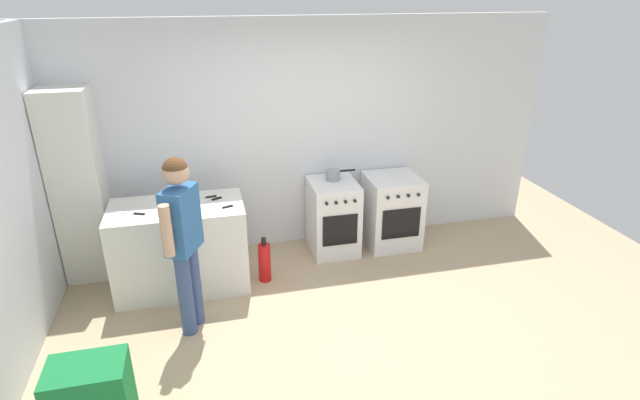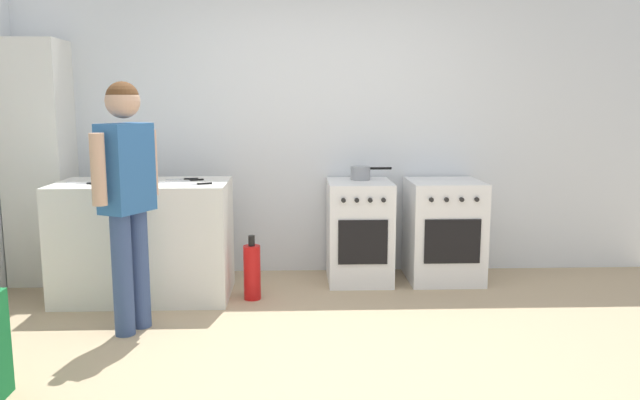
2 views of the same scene
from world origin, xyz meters
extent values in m
plane|color=tan|center=(0.00, 0.00, 0.00)|extent=(8.00, 8.00, 0.00)
cube|color=silver|center=(0.00, 1.95, 1.30)|extent=(6.00, 0.10, 2.60)
cube|color=silver|center=(-1.35, 1.20, 0.45)|extent=(1.30, 0.70, 0.90)
cube|color=white|center=(0.35, 1.58, 0.42)|extent=(0.53, 0.60, 0.85)
cube|color=black|center=(0.35, 1.27, 0.40)|extent=(0.39, 0.01, 0.36)
cylinder|color=black|center=(0.23, 1.46, 0.85)|extent=(0.17, 0.17, 0.01)
cylinder|color=black|center=(0.47, 1.46, 0.85)|extent=(0.17, 0.17, 0.01)
cylinder|color=black|center=(0.23, 1.70, 0.85)|extent=(0.17, 0.17, 0.01)
cylinder|color=black|center=(0.47, 1.70, 0.85)|extent=(0.17, 0.17, 0.01)
cylinder|color=black|center=(0.19, 1.26, 0.74)|extent=(0.04, 0.02, 0.04)
cylinder|color=black|center=(0.30, 1.26, 0.74)|extent=(0.04, 0.02, 0.04)
cylinder|color=black|center=(0.40, 1.26, 0.74)|extent=(0.04, 0.02, 0.04)
cylinder|color=black|center=(0.51, 1.26, 0.74)|extent=(0.04, 0.02, 0.04)
cube|color=white|center=(1.07, 1.58, 0.42)|extent=(0.60, 0.60, 0.85)
cube|color=black|center=(1.07, 1.27, 0.40)|extent=(0.45, 0.01, 0.36)
cylinder|color=black|center=(0.93, 1.46, 0.85)|extent=(0.19, 0.19, 0.01)
cylinder|color=black|center=(1.20, 1.46, 0.85)|extent=(0.19, 0.19, 0.01)
cylinder|color=black|center=(0.93, 1.70, 0.85)|extent=(0.19, 0.19, 0.01)
cylinder|color=black|center=(1.20, 1.70, 0.85)|extent=(0.19, 0.19, 0.01)
cylinder|color=black|center=(0.89, 1.26, 0.74)|extent=(0.04, 0.02, 0.04)
cylinder|color=black|center=(1.01, 1.26, 0.74)|extent=(0.04, 0.02, 0.04)
cylinder|color=black|center=(1.13, 1.26, 0.74)|extent=(0.04, 0.02, 0.04)
cylinder|color=black|center=(1.25, 1.26, 0.74)|extent=(0.04, 0.02, 0.04)
cylinder|color=gray|center=(0.37, 1.67, 0.91)|extent=(0.17, 0.17, 0.11)
cylinder|color=black|center=(0.54, 1.67, 0.95)|extent=(0.18, 0.02, 0.02)
cube|color=silver|center=(-1.13, 1.33, 0.90)|extent=(0.14, 0.05, 0.01)
cube|color=black|center=(-1.00, 1.35, 0.91)|extent=(0.11, 0.04, 0.01)
cube|color=silver|center=(-0.96, 1.02, 0.90)|extent=(0.10, 0.05, 0.01)
cube|color=black|center=(-0.86, 1.06, 0.91)|extent=(0.11, 0.06, 0.01)
cube|color=silver|center=(-1.11, 1.20, 0.90)|extent=(0.23, 0.15, 0.01)
cube|color=black|center=(-0.95, 1.28, 0.91)|extent=(0.11, 0.07, 0.01)
cube|color=silver|center=(-1.82, 1.15, 0.90)|extent=(0.20, 0.12, 0.01)
cube|color=black|center=(-1.68, 1.09, 0.91)|extent=(0.11, 0.07, 0.01)
cylinder|color=#384C7A|center=(-1.30, 0.39, 0.40)|extent=(0.13, 0.13, 0.80)
cylinder|color=#384C7A|center=(-1.23, 0.54, 0.40)|extent=(0.13, 0.13, 0.80)
cube|color=#2D609E|center=(-1.27, 0.46, 1.09)|extent=(0.33, 0.39, 0.57)
cylinder|color=tan|center=(-1.37, 0.25, 1.10)|extent=(0.09, 0.09, 0.44)
cylinder|color=tan|center=(-1.16, 0.68, 1.10)|extent=(0.09, 0.09, 0.44)
sphere|color=tan|center=(-1.27, 0.46, 1.51)|extent=(0.22, 0.22, 0.22)
sphere|color=brown|center=(-1.27, 0.46, 1.53)|extent=(0.21, 0.21, 0.21)
cylinder|color=red|center=(-0.52, 1.10, 0.21)|extent=(0.13, 0.13, 0.42)
cylinder|color=black|center=(-0.52, 1.10, 0.46)|extent=(0.05, 0.05, 0.08)
cube|color=silver|center=(-2.30, 1.68, 1.00)|extent=(0.48, 0.44, 2.00)
camera|label=1|loc=(-1.02, -3.45, 2.88)|focal=28.00mm
camera|label=2|loc=(-0.18, -3.54, 1.52)|focal=35.00mm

